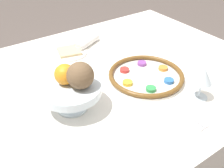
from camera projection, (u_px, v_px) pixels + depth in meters
dining_table at (114, 133)px, 1.39m from camera, size 1.41×1.09×0.75m
seder_plate at (146, 76)px, 1.14m from camera, size 0.33×0.33×0.03m
wine_glass at (203, 76)px, 0.98m from camera, size 0.08×0.08×0.14m
fruit_stand at (71, 91)px, 0.94m from camera, size 0.22×0.22×0.10m
orange_fruit at (65, 74)px, 0.92m from camera, size 0.08×0.08×0.08m
coconut at (80, 76)px, 0.89m from camera, size 0.10×0.10×0.10m
bread_plate at (69, 52)px, 1.33m from camera, size 0.18×0.18×0.02m
napkin_roll at (88, 42)px, 1.40m from camera, size 0.17×0.11×0.04m
fork_left at (189, 114)px, 0.95m from camera, size 0.02×0.16×0.01m
fork_right at (183, 118)px, 0.93m from camera, size 0.03×0.16×0.01m
spoon at (85, 42)px, 1.44m from camera, size 0.15×0.06×0.01m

